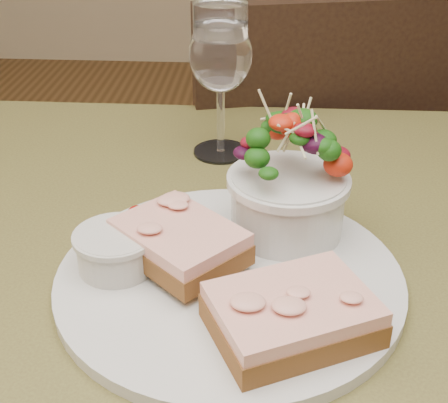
# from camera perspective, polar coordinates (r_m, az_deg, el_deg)

# --- Properties ---
(cafe_table) EXTENTS (0.80, 0.80, 0.75)m
(cafe_table) POSITION_cam_1_polar(r_m,az_deg,el_deg) (0.66, -1.62, -12.41)
(cafe_table) COLOR #4A4220
(cafe_table) RESTS_ON ground
(chair_far) EXTENTS (0.50, 0.50, 0.90)m
(chair_far) POSITION_cam_1_polar(r_m,az_deg,el_deg) (1.36, 5.69, -6.23)
(chair_far) COLOR black
(chair_far) RESTS_ON ground
(dinner_plate) EXTENTS (0.31, 0.31, 0.01)m
(dinner_plate) POSITION_cam_1_polar(r_m,az_deg,el_deg) (0.57, 0.50, -7.01)
(dinner_plate) COLOR silver
(dinner_plate) RESTS_ON cafe_table
(sandwich_front) EXTENTS (0.15, 0.13, 0.03)m
(sandwich_front) POSITION_cam_1_polar(r_m,az_deg,el_deg) (0.49, 6.24, -10.23)
(sandwich_front) COLOR #533316
(sandwich_front) RESTS_ON dinner_plate
(sandwich_back) EXTENTS (0.14, 0.14, 0.03)m
(sandwich_back) POSITION_cam_1_polar(r_m,az_deg,el_deg) (0.56, -4.10, -3.66)
(sandwich_back) COLOR #533316
(sandwich_back) RESTS_ON dinner_plate
(ramekin) EXTENTS (0.07, 0.07, 0.04)m
(ramekin) POSITION_cam_1_polar(r_m,az_deg,el_deg) (0.57, -9.84, -4.27)
(ramekin) COLOR beige
(ramekin) RESTS_ON dinner_plate
(salad_bowl) EXTENTS (0.11, 0.11, 0.13)m
(salad_bowl) POSITION_cam_1_polar(r_m,az_deg,el_deg) (0.59, 5.94, 2.20)
(salad_bowl) COLOR silver
(salad_bowl) RESTS_ON dinner_plate
(garnish) EXTENTS (0.05, 0.04, 0.02)m
(garnish) POSITION_cam_1_polar(r_m,az_deg,el_deg) (0.63, -6.96, -1.31)
(garnish) COLOR #0F3309
(garnish) RESTS_ON dinner_plate
(wine_glass) EXTENTS (0.08, 0.08, 0.18)m
(wine_glass) POSITION_cam_1_polar(r_m,az_deg,el_deg) (0.76, -0.32, 12.89)
(wine_glass) COLOR white
(wine_glass) RESTS_ON cafe_table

